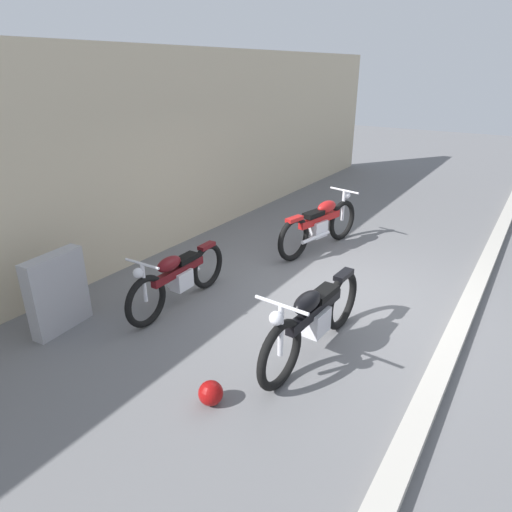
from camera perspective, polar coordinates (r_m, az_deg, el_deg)
The scene contains 8 objects.
ground_plane at distance 6.72m, azimuth 10.15°, elevation -5.17°, with size 40.00×40.00×0.00m, color slate.
building_wall at distance 8.09m, azimuth -13.10°, elevation 12.49°, with size 18.00×0.30×3.47m, color beige.
curb_strip at distance 6.34m, azimuth 24.48°, elevation -8.29°, with size 18.00×0.24×0.12m, color #B7B2A8.
stone_marker at distance 6.16m, azimuth -24.04°, elevation -4.31°, with size 0.80×0.20×1.03m, color #9E9EA3.
helmet at distance 4.69m, azimuth -5.81°, elevation -17.03°, with size 0.25×0.25×0.25m, color maroon.
motorcycle_red at distance 8.25m, azimuth 8.21°, elevation 4.04°, with size 2.21×0.72×1.00m.
motorcycle_black at distance 5.19m, azimuth 7.35°, elevation -7.94°, with size 2.22×0.62×0.99m.
motorcycle_maroon at distance 6.31m, azimuth -9.94°, elevation -2.70°, with size 2.00×0.56×0.90m.
Camera 1 is at (-5.52, -2.19, 3.14)m, focal length 31.30 mm.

